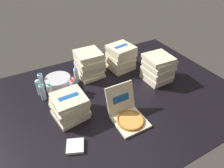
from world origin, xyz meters
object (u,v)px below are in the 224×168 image
Objects in this scene: water_bottle_5 at (41,81)px; water_bottle_6 at (73,88)px; pizza_stack_left_mid at (158,68)px; ice_bucket at (58,83)px; open_pizza_box at (127,114)px; water_bottle_0 at (76,75)px; pizza_stack_right_far at (70,106)px; water_bottle_3 at (43,92)px; water_bottle_1 at (50,92)px; napkin_pile at (75,146)px; water_bottle_4 at (75,84)px; pizza_stack_right_near at (121,57)px; pizza_stack_left_near at (89,64)px; water_bottle_2 at (39,88)px.

water_bottle_5 is 1.00× the size of water_bottle_6.
ice_bucket is at bearing 158.96° from pizza_stack_left_mid.
open_pizza_box is 1.02m from water_bottle_0.
pizza_stack_right_far reaches higher than water_bottle_3.
water_bottle_6 is at bearing 167.83° from pizza_stack_left_mid.
water_bottle_1 and water_bottle_3 have the same top height.
pizza_stack_left_mid is at bearing 20.24° from napkin_pile.
water_bottle_6 is at bearing 65.68° from pizza_stack_right_far.
water_bottle_0 and water_bottle_4 have the same top height.
napkin_pile is at bearing -87.26° from water_bottle_5.
water_bottle_0 is 1.00× the size of water_bottle_4.
water_bottle_1 is at bearing 168.51° from water_bottle_6.
pizza_stack_right_far is 1.75× the size of water_bottle_4.
pizza_stack_right_near reaches higher than water_bottle_1.
pizza_stack_left_mid is 1.25m from water_bottle_6.
open_pizza_box is 1.20× the size of pizza_stack_left_mid.
pizza_stack_left_mid is at bearing 30.09° from open_pizza_box.
water_bottle_4 and water_bottle_5 have the same top height.
pizza_stack_left_near is 1.02m from pizza_stack_left_mid.
water_bottle_1 is 1.00× the size of water_bottle_6.
pizza_stack_right_near reaches higher than water_bottle_2.
pizza_stack_right_near reaches higher than pizza_stack_left_near.
pizza_stack_right_far is 1.38m from pizza_stack_left_mid.
ice_bucket is 1.48× the size of water_bottle_6.
water_bottle_1 is 0.20m from water_bottle_2.
water_bottle_5 is (-0.72, 0.03, -0.08)m from pizza_stack_left_near.
open_pizza_box is at bearing -116.58° from pizza_stack_right_near.
pizza_stack_right_near is 1.22m from water_bottle_1.
pizza_stack_right_far reaches higher than water_bottle_0.
ice_bucket is 1.48× the size of water_bottle_4.
pizza_stack_right_far reaches higher than water_bottle_5.
water_bottle_1 is (-0.67, -0.27, -0.08)m from pizza_stack_left_near.
water_bottle_1 reaches higher than napkin_pile.
ice_bucket is at bearing 32.65° from water_bottle_3.
pizza_stack_right_far is 0.62m from ice_bucket.
ice_bucket is (-0.53, 0.99, 0.00)m from open_pizza_box.
pizza_stack_left_mid reaches higher than napkin_pile.
ice_bucket is at bearing 131.73° from water_bottle_4.
water_bottle_3 is 1.00× the size of water_bottle_6.
pizza_stack_left_mid reaches higher than water_bottle_5.
water_bottle_5 is at bearing 66.75° from water_bottle_2.
ice_bucket is at bearing 81.90° from napkin_pile.
water_bottle_2 and water_bottle_6 have the same top height.
pizza_stack_left_near reaches higher than water_bottle_6.
pizza_stack_left_near is 2.27× the size of napkin_pile.
pizza_stack_right_far is at bearing -76.58° from water_bottle_5.
open_pizza_box reaches higher than napkin_pile.
pizza_stack_left_mid reaches higher than water_bottle_6.
open_pizza_box is 1.05m from water_bottle_1.
pizza_stack_left_near is 0.73m from water_bottle_1.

